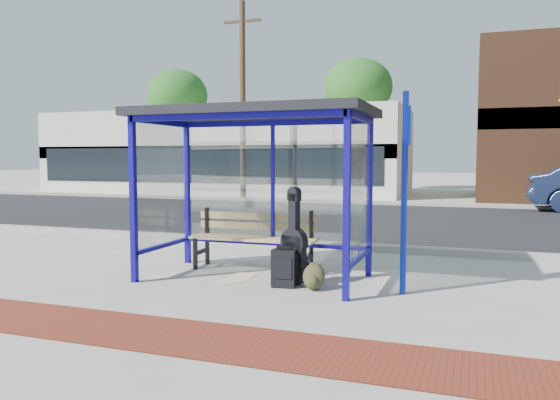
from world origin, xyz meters
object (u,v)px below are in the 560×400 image
at_px(bench, 254,236).
at_px(suitcase, 284,268).
at_px(backpack, 314,277).
at_px(guitar_bag, 294,251).

xyz_separation_m(bench, suitcase, (0.82, -0.96, -0.27)).
height_order(bench, backpack, bench).
height_order(guitar_bag, suitcase, guitar_bag).
relative_size(bench, guitar_bag, 1.57).
xyz_separation_m(bench, backpack, (1.24, -0.97, -0.36)).
bearing_deg(suitcase, bench, 123.13).
xyz_separation_m(bench, guitar_bag, (0.90, -0.78, -0.07)).
bearing_deg(guitar_bag, suitcase, -96.54).
xyz_separation_m(guitar_bag, suitcase, (-0.09, -0.18, -0.20)).
bearing_deg(backpack, bench, 140.19).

